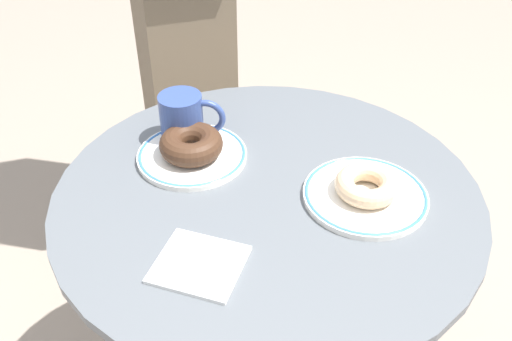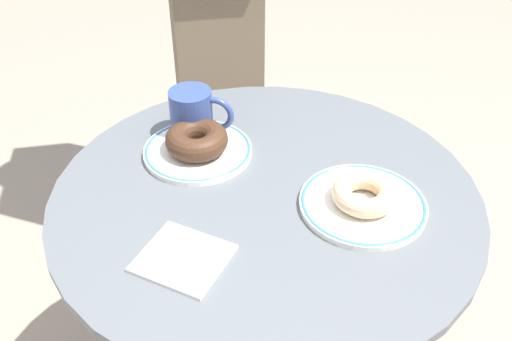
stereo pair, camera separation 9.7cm
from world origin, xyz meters
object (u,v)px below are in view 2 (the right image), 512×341
object	(u,v)px
plate_right	(363,204)
donut_chocolate	(197,140)
coffee_mug	(194,114)
plate_left	(198,150)
paper_napkin	(183,258)
donut_glazed	(364,194)
cafe_table	(264,287)

from	to	relation	value
plate_right	donut_chocolate	bearing A→B (deg)	179.88
coffee_mug	donut_chocolate	bearing A→B (deg)	-53.49
plate_left	paper_napkin	size ratio (longest dim) A/B	1.62
donut_chocolate	donut_glazed	xyz separation A→B (m)	(0.32, -0.00, -0.01)
donut_glazed	paper_napkin	distance (m)	0.31
plate_left	plate_right	distance (m)	0.32
plate_left	donut_glazed	size ratio (longest dim) A/B	1.89
plate_right	donut_glazed	xyz separation A→B (m)	(0.00, 0.00, 0.02)
paper_napkin	coffee_mug	world-z (taller)	coffee_mug
plate_left	paper_napkin	world-z (taller)	plate_left
cafe_table	donut_chocolate	distance (m)	0.32
plate_left	paper_napkin	xyz separation A→B (m)	(0.12, -0.24, -0.00)
cafe_table	paper_napkin	size ratio (longest dim) A/B	5.87
plate_right	donut_chocolate	world-z (taller)	donut_chocolate
cafe_table	plate_left	distance (m)	0.30
plate_right	donut_chocolate	xyz separation A→B (m)	(-0.32, 0.00, 0.03)
plate_right	coffee_mug	distance (m)	0.36
plate_left	paper_napkin	distance (m)	0.27
coffee_mug	donut_glazed	bearing A→B (deg)	-8.48
donut_chocolate	coffee_mug	xyz separation A→B (m)	(-0.04, 0.05, 0.01)
donut_chocolate	plate_left	bearing A→B (deg)	116.48
cafe_table	donut_chocolate	xyz separation A→B (m)	(-0.16, 0.04, 0.28)
plate_right	paper_napkin	distance (m)	0.31
plate_right	paper_napkin	bearing A→B (deg)	-129.81
donut_glazed	paper_napkin	size ratio (longest dim) A/B	0.85
cafe_table	coffee_mug	size ratio (longest dim) A/B	5.98
donut_glazed	plate_left	bearing A→B (deg)	179.19
paper_napkin	cafe_table	bearing A→B (deg)	79.85
plate_right	donut_glazed	world-z (taller)	donut_glazed
plate_right	paper_napkin	xyz separation A→B (m)	(-0.20, -0.23, -0.00)
plate_left	coffee_mug	xyz separation A→B (m)	(-0.04, 0.05, 0.04)
cafe_table	plate_left	bearing A→B (deg)	165.83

